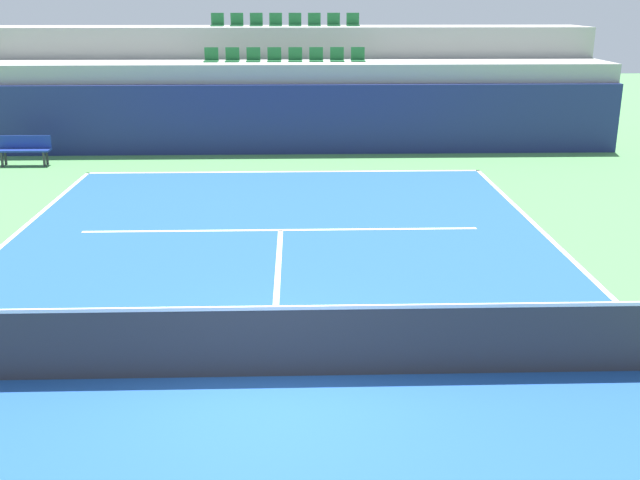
# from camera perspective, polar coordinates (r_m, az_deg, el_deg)

# --- Properties ---
(ground_plane) EXTENTS (80.00, 80.00, 0.00)m
(ground_plane) POSITION_cam_1_polar(r_m,az_deg,el_deg) (9.92, -3.68, -10.23)
(ground_plane) COLOR #4C8C4C
(court_surface) EXTENTS (11.00, 24.00, 0.01)m
(court_surface) POSITION_cam_1_polar(r_m,az_deg,el_deg) (9.91, -3.68, -10.20)
(court_surface) COLOR #1E4C99
(court_surface) RESTS_ON ground_plane
(baseline_far) EXTENTS (11.00, 0.10, 0.00)m
(baseline_far) POSITION_cam_1_polar(r_m,az_deg,el_deg) (21.21, -2.71, 5.16)
(baseline_far) COLOR white
(baseline_far) RESTS_ON court_surface
(service_line_far) EXTENTS (8.26, 0.10, 0.00)m
(service_line_far) POSITION_cam_1_polar(r_m,az_deg,el_deg) (15.85, -2.98, 0.75)
(service_line_far) COLOR white
(service_line_far) RESTS_ON court_surface
(centre_service_line) EXTENTS (0.10, 6.40, 0.00)m
(centre_service_line) POSITION_cam_1_polar(r_m,az_deg,el_deg) (12.82, -3.25, -3.44)
(centre_service_line) COLOR white
(centre_service_line) RESTS_ON court_surface
(back_wall) EXTENTS (20.78, 0.30, 2.13)m
(back_wall) POSITION_cam_1_polar(r_m,az_deg,el_deg) (23.63, -2.65, 9.06)
(back_wall) COLOR navy
(back_wall) RESTS_ON ground_plane
(stands_tier_lower) EXTENTS (20.78, 2.40, 2.70)m
(stands_tier_lower) POSITION_cam_1_polar(r_m,az_deg,el_deg) (24.93, -2.62, 10.18)
(stands_tier_lower) COLOR #9E9E99
(stands_tier_lower) RESTS_ON ground_plane
(stands_tier_upper) EXTENTS (20.78, 2.40, 3.71)m
(stands_tier_upper) POSITION_cam_1_polar(r_m,az_deg,el_deg) (27.25, -2.57, 11.90)
(stands_tier_upper) COLOR #9E9E99
(stands_tier_upper) RESTS_ON ground_plane
(seating_row_lower) EXTENTS (5.13, 0.44, 0.44)m
(seating_row_lower) POSITION_cam_1_polar(r_m,az_deg,el_deg) (24.87, -2.67, 13.58)
(seating_row_lower) COLOR #1E6633
(seating_row_lower) RESTS_ON stands_tier_lower
(seating_row_upper) EXTENTS (5.13, 0.44, 0.44)m
(seating_row_upper) POSITION_cam_1_polar(r_m,az_deg,el_deg) (27.22, -2.63, 16.07)
(seating_row_upper) COLOR #1E6633
(seating_row_upper) RESTS_ON stands_tier_upper
(tennis_net) EXTENTS (11.08, 0.08, 1.07)m
(tennis_net) POSITION_cam_1_polar(r_m,az_deg,el_deg) (9.69, -3.74, -7.57)
(tennis_net) COLOR black
(tennis_net) RESTS_ON court_surface
(player_bench) EXTENTS (1.50, 0.40, 0.85)m
(player_bench) POSITION_cam_1_polar(r_m,az_deg,el_deg) (23.62, -21.39, 6.48)
(player_bench) COLOR navy
(player_bench) RESTS_ON ground_plane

